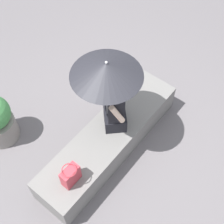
% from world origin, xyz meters
% --- Properties ---
extents(ground_plane, '(14.00, 14.00, 0.00)m').
position_xyz_m(ground_plane, '(0.00, 0.00, 0.00)').
color(ground_plane, '#605B5E').
extents(stone_bench, '(2.37, 0.60, 0.44)m').
position_xyz_m(stone_bench, '(0.00, 0.00, 0.22)').
color(stone_bench, slate).
rests_on(stone_bench, ground).
extents(person_seated, '(0.47, 0.47, 0.90)m').
position_xyz_m(person_seated, '(-0.16, -0.03, 0.83)').
color(person_seated, black).
rests_on(person_seated, stone_bench).
extents(parasol, '(0.83, 0.83, 1.17)m').
position_xyz_m(parasol, '(-0.10, -0.11, 1.49)').
color(parasol, '#B7B7BC').
rests_on(parasol, stone_bench).
extents(handbag_black, '(0.24, 0.18, 0.30)m').
position_xyz_m(handbag_black, '(0.81, 0.08, 0.59)').
color(handbag_black, '#B2333D').
rests_on(handbag_black, stone_bench).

